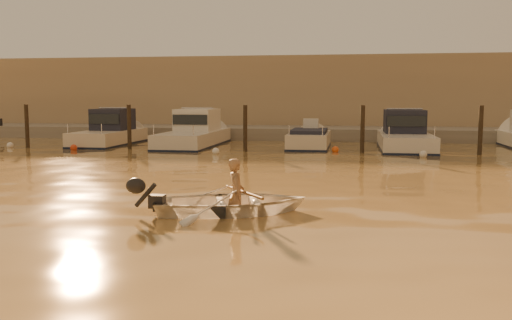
% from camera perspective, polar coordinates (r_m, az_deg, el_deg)
% --- Properties ---
extents(ground_plane, '(160.00, 160.00, 0.00)m').
position_cam_1_polar(ground_plane, '(11.56, -12.97, -5.52)').
color(ground_plane, olive).
rests_on(ground_plane, ground).
extents(dinghy, '(3.68, 3.13, 0.65)m').
position_cam_1_polar(dinghy, '(11.60, -2.49, -4.30)').
color(dinghy, silver).
rests_on(dinghy, ground_plane).
extents(person, '(0.49, 0.59, 1.41)m').
position_cam_1_polar(person, '(11.58, -2.00, -3.32)').
color(person, '#946C4A').
rests_on(person, dinghy).
extents(outboard_motor, '(0.98, 0.67, 0.70)m').
position_cam_1_polar(outboard_motor, '(11.51, -9.94, -4.09)').
color(outboard_motor, black).
rests_on(outboard_motor, dinghy).
extents(oar_port, '(1.14, 1.83, 0.13)m').
position_cam_1_polar(oar_port, '(11.60, -1.27, -3.21)').
color(oar_port, brown).
rests_on(oar_port, dinghy).
extents(oar_starboard, '(0.39, 2.08, 0.13)m').
position_cam_1_polar(oar_starboard, '(11.57, -2.25, -3.24)').
color(oar_starboard, brown).
rests_on(oar_starboard, dinghy).
extents(moored_boat_1, '(2.03, 6.13, 1.75)m').
position_cam_1_polar(moored_boat_1, '(29.03, -14.51, 2.74)').
color(moored_boat_1, beige).
rests_on(moored_boat_1, ground_plane).
extents(moored_boat_2, '(2.19, 7.38, 1.75)m').
position_cam_1_polar(moored_boat_2, '(27.54, -6.25, 2.73)').
color(moored_boat_2, silver).
rests_on(moored_boat_2, ground_plane).
extents(moored_boat_3, '(1.78, 5.25, 0.95)m').
position_cam_1_polar(moored_boat_3, '(26.59, 5.36, 1.74)').
color(moored_boat_3, beige).
rests_on(moored_boat_3, ground_plane).
extents(moored_boat_4, '(2.21, 6.84, 1.75)m').
position_cam_1_polar(moored_boat_4, '(26.59, 14.68, 2.43)').
color(moored_boat_4, silver).
rests_on(moored_boat_4, ground_plane).
extents(piling_0, '(0.18, 0.18, 2.20)m').
position_cam_1_polar(piling_0, '(28.48, -21.93, 2.98)').
color(piling_0, '#2D2319').
rests_on(piling_0, ground_plane).
extents(piling_1, '(0.18, 0.18, 2.20)m').
position_cam_1_polar(piling_1, '(26.22, -12.56, 3.03)').
color(piling_1, '#2D2319').
rests_on(piling_1, ground_plane).
extents(piling_2, '(0.18, 0.18, 2.20)m').
position_cam_1_polar(piling_2, '(24.71, -1.09, 2.99)').
color(piling_2, '#2D2319').
rests_on(piling_2, ground_plane).
extents(piling_3, '(0.18, 0.18, 2.20)m').
position_cam_1_polar(piling_3, '(24.28, 10.60, 2.82)').
color(piling_3, '#2D2319').
rests_on(piling_3, ground_plane).
extents(piling_4, '(0.18, 0.18, 2.20)m').
position_cam_1_polar(piling_4, '(24.81, 21.53, 2.56)').
color(piling_4, '#2D2319').
rests_on(piling_4, ground_plane).
extents(fender_a, '(0.30, 0.30, 0.30)m').
position_cam_1_polar(fender_a, '(28.74, -23.38, 1.34)').
color(fender_a, white).
rests_on(fender_a, ground_plane).
extents(fender_b, '(0.30, 0.30, 0.30)m').
position_cam_1_polar(fender_b, '(26.45, -17.77, 1.17)').
color(fender_b, red).
rests_on(fender_b, ground_plane).
extents(fender_c, '(0.30, 0.30, 0.30)m').
position_cam_1_polar(fender_c, '(23.62, -4.05, 0.87)').
color(fender_c, white).
rests_on(fender_c, ground_plane).
extents(fender_d, '(0.30, 0.30, 0.30)m').
position_cam_1_polar(fender_d, '(24.53, 7.93, 1.03)').
color(fender_d, '#E7581B').
rests_on(fender_d, ground_plane).
extents(fender_e, '(0.30, 0.30, 0.30)m').
position_cam_1_polar(fender_e, '(23.26, 16.39, 0.55)').
color(fender_e, silver).
rests_on(fender_e, ground_plane).
extents(quay, '(52.00, 4.00, 1.00)m').
position_cam_1_polar(quay, '(32.31, 1.81, 2.45)').
color(quay, gray).
rests_on(quay, ground_plane).
extents(waterfront_building, '(46.00, 7.00, 4.80)m').
position_cam_1_polar(waterfront_building, '(37.69, 2.97, 6.42)').
color(waterfront_building, '#9E8466').
rests_on(waterfront_building, quay).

